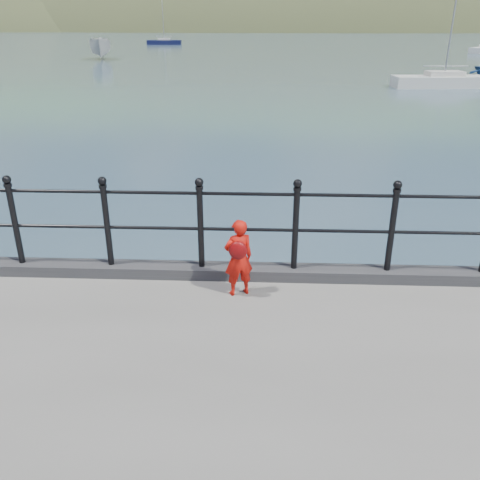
{
  "coord_description": "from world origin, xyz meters",
  "views": [
    {
      "loc": [
        0.17,
        -6.08,
        4.14
      ],
      "look_at": [
        -0.1,
        -0.2,
        1.55
      ],
      "focal_mm": 38.0,
      "sensor_mm": 36.0,
      "label": 1
    }
  ],
  "objects_px": {
    "launch_white": "(101,48)",
    "child": "(239,257)",
    "sailboat_near": "(443,82)",
    "railing": "(248,219)",
    "sailboat_left": "(164,42)"
  },
  "relations": [
    {
      "from": "child",
      "to": "sailboat_near",
      "type": "xyz_separation_m",
      "value": [
        11.8,
        28.98,
        -1.16
      ]
    },
    {
      "from": "launch_white",
      "to": "child",
      "type": "bearing_deg",
      "value": -85.96
    },
    {
      "from": "sailboat_left",
      "to": "child",
      "type": "bearing_deg",
      "value": -81.81
    },
    {
      "from": "sailboat_left",
      "to": "sailboat_near",
      "type": "bearing_deg",
      "value": -65.56
    },
    {
      "from": "child",
      "to": "sailboat_left",
      "type": "xyz_separation_m",
      "value": [
        -16.22,
        83.38,
        -1.16
      ]
    },
    {
      "from": "railing",
      "to": "child",
      "type": "relative_size",
      "value": 18.52
    },
    {
      "from": "launch_white",
      "to": "sailboat_left",
      "type": "height_order",
      "value": "sailboat_left"
    },
    {
      "from": "launch_white",
      "to": "sailboat_near",
      "type": "height_order",
      "value": "sailboat_near"
    },
    {
      "from": "sailboat_near",
      "to": "sailboat_left",
      "type": "relative_size",
      "value": 1.11
    },
    {
      "from": "child",
      "to": "sailboat_left",
      "type": "distance_m",
      "value": 84.95
    },
    {
      "from": "railing",
      "to": "child",
      "type": "xyz_separation_m",
      "value": [
        -0.1,
        -0.45,
        -0.32
      ]
    },
    {
      "from": "launch_white",
      "to": "railing",
      "type": "bearing_deg",
      "value": -85.71
    },
    {
      "from": "launch_white",
      "to": "sailboat_near",
      "type": "xyz_separation_m",
      "value": [
        28.86,
        -22.22,
        -0.8
      ]
    },
    {
      "from": "railing",
      "to": "sailboat_left",
      "type": "height_order",
      "value": "sailboat_left"
    },
    {
      "from": "child",
      "to": "sailboat_near",
      "type": "height_order",
      "value": "sailboat_near"
    }
  ]
}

